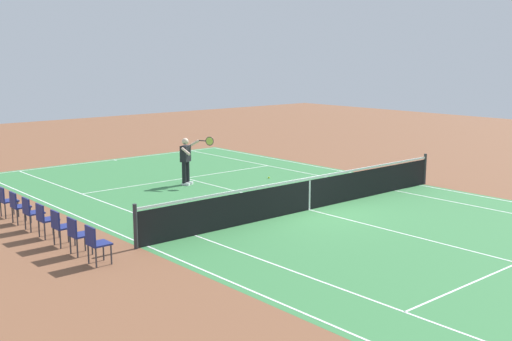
% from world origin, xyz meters
% --- Properties ---
extents(ground_plane, '(60.00, 60.00, 0.00)m').
position_xyz_m(ground_plane, '(0.00, 0.00, 0.00)').
color(ground_plane, brown).
extents(court_slab, '(24.20, 11.40, 0.00)m').
position_xyz_m(court_slab, '(0.00, 0.00, 0.00)').
color(court_slab, '#387A42').
rests_on(court_slab, ground_plane).
extents(court_line_markings, '(23.85, 11.05, 0.01)m').
position_xyz_m(court_line_markings, '(0.00, 0.00, 0.00)').
color(court_line_markings, white).
rests_on(court_line_markings, ground_plane).
extents(tennis_net, '(0.10, 11.70, 1.08)m').
position_xyz_m(tennis_net, '(0.00, 0.00, 0.49)').
color(tennis_net, '#2D2D33').
rests_on(tennis_net, ground_plane).
extents(tennis_player_near, '(0.89, 0.98, 1.70)m').
position_xyz_m(tennis_player_near, '(5.40, 0.61, 0.93)').
color(tennis_player_near, black).
rests_on(tennis_player_near, ground_plane).
extents(tennis_ball, '(0.07, 0.07, 0.07)m').
position_xyz_m(tennis_ball, '(4.34, -2.32, 0.03)').
color(tennis_ball, '#CCE01E').
rests_on(tennis_ball, ground_plane).
extents(spectator_chair_0, '(0.44, 0.44, 0.88)m').
position_xyz_m(spectator_chair_0, '(-0.46, 7.05, 0.52)').
color(spectator_chair_0, '#38383D').
rests_on(spectator_chair_0, ground_plane).
extents(spectator_chair_1, '(0.44, 0.44, 0.88)m').
position_xyz_m(spectator_chair_1, '(0.44, 7.05, 0.52)').
color(spectator_chair_1, '#38383D').
rests_on(spectator_chair_1, ground_plane).
extents(spectator_chair_2, '(0.44, 0.44, 0.88)m').
position_xyz_m(spectator_chair_2, '(1.34, 7.05, 0.52)').
color(spectator_chair_2, '#38383D').
rests_on(spectator_chair_2, ground_plane).
extents(spectator_chair_3, '(0.44, 0.44, 0.88)m').
position_xyz_m(spectator_chair_3, '(2.25, 7.05, 0.52)').
color(spectator_chair_3, '#38383D').
rests_on(spectator_chair_3, ground_plane).
extents(spectator_chair_4, '(0.44, 0.44, 0.88)m').
position_xyz_m(spectator_chair_4, '(3.15, 7.05, 0.52)').
color(spectator_chair_4, '#38383D').
rests_on(spectator_chair_4, ground_plane).
extents(spectator_chair_5, '(0.44, 0.44, 0.88)m').
position_xyz_m(spectator_chair_5, '(4.06, 7.05, 0.52)').
color(spectator_chair_5, '#38383D').
rests_on(spectator_chair_5, ground_plane).
extents(spectator_chair_6, '(0.44, 0.44, 0.88)m').
position_xyz_m(spectator_chair_6, '(4.96, 7.05, 0.52)').
color(spectator_chair_6, '#38383D').
rests_on(spectator_chair_6, ground_plane).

